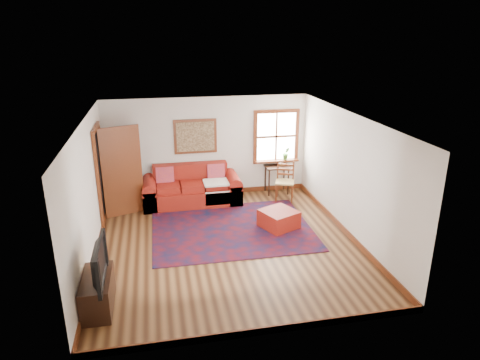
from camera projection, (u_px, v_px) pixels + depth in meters
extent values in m
plane|color=#3D2110|center=(227.00, 244.00, 8.48)|extent=(5.50, 5.50, 0.00)
cube|color=silver|center=(208.00, 147.00, 10.60)|extent=(5.00, 0.04, 2.50)
cube|color=silver|center=(263.00, 256.00, 5.52)|extent=(5.00, 0.04, 2.50)
cube|color=silver|center=(88.00, 194.00, 7.59)|extent=(0.04, 5.50, 2.50)
cube|color=silver|center=(350.00, 176.00, 8.53)|extent=(0.04, 5.50, 2.50)
cube|color=white|center=(226.00, 119.00, 7.65)|extent=(5.00, 5.50, 0.04)
cube|color=brown|center=(209.00, 192.00, 10.99)|extent=(5.00, 0.03, 0.12)
cube|color=brown|center=(96.00, 253.00, 7.99)|extent=(0.03, 5.50, 0.12)
cube|color=brown|center=(344.00, 230.00, 8.93)|extent=(0.03, 5.50, 0.12)
cube|color=white|center=(276.00, 136.00, 10.85)|extent=(1.00, 0.02, 1.20)
cube|color=brown|center=(277.00, 111.00, 10.62)|extent=(1.18, 0.06, 0.09)
cube|color=brown|center=(275.00, 161.00, 11.05)|extent=(1.18, 0.06, 0.09)
cube|color=brown|center=(255.00, 138.00, 10.74)|extent=(0.09, 0.06, 1.20)
cube|color=brown|center=(297.00, 136.00, 10.94)|extent=(0.09, 0.06, 1.20)
cube|color=brown|center=(276.00, 137.00, 10.84)|extent=(1.00, 0.04, 0.05)
cube|color=brown|center=(276.00, 161.00, 10.98)|extent=(1.15, 0.20, 0.04)
imported|color=#397127|center=(286.00, 153.00, 10.95)|extent=(0.18, 0.15, 0.33)
cube|color=black|center=(100.00, 177.00, 9.15)|extent=(0.02, 0.90, 2.05)
cube|color=brown|center=(98.00, 185.00, 8.70)|extent=(0.06, 0.09, 2.05)
cube|color=brown|center=(103.00, 170.00, 9.61)|extent=(0.06, 0.09, 2.05)
cube|color=brown|center=(95.00, 128.00, 8.80)|extent=(0.06, 1.08, 0.09)
cube|color=brown|center=(122.00, 172.00, 9.51)|extent=(0.86, 0.35, 2.05)
cube|color=silver|center=(122.00, 167.00, 9.47)|extent=(0.56, 0.22, 1.33)
cube|color=brown|center=(195.00, 136.00, 10.43)|extent=(1.05, 0.04, 0.85)
cube|color=tan|center=(195.00, 137.00, 10.40)|extent=(0.92, 0.03, 0.72)
cube|color=#530B12|center=(232.00, 229.00, 9.10)|extent=(3.36, 2.70, 0.02)
cube|color=maroon|center=(192.00, 195.00, 10.39)|extent=(2.34, 0.97, 0.41)
cube|color=maroon|center=(190.00, 173.00, 10.56)|extent=(1.82, 0.26, 0.51)
cube|color=maroon|center=(150.00, 197.00, 10.18)|extent=(0.33, 0.97, 0.51)
cube|color=maroon|center=(233.00, 191.00, 10.56)|extent=(0.33, 0.97, 0.51)
cube|color=#E44B20|center=(165.00, 176.00, 10.28)|extent=(0.43, 0.21, 0.44)
cube|color=#E44B20|center=(216.00, 172.00, 10.51)|extent=(0.43, 0.21, 0.44)
cube|color=silver|center=(216.00, 182.00, 10.21)|extent=(0.59, 0.53, 0.04)
cube|color=maroon|center=(279.00, 219.00, 9.11)|extent=(0.89, 0.89, 0.39)
cube|color=black|center=(277.00, 167.00, 10.91)|extent=(0.61, 0.45, 0.04)
cylinder|color=black|center=(269.00, 183.00, 10.81)|extent=(0.04, 0.04, 0.69)
cylinder|color=black|center=(288.00, 182.00, 10.90)|extent=(0.04, 0.04, 0.69)
cylinder|color=black|center=(265.00, 178.00, 11.15)|extent=(0.04, 0.04, 0.69)
cylinder|color=black|center=(284.00, 177.00, 11.25)|extent=(0.04, 0.04, 0.69)
cube|color=tan|center=(285.00, 182.00, 10.49)|extent=(0.57, 0.56, 0.04)
cylinder|color=brown|center=(276.00, 194.00, 10.43)|extent=(0.04, 0.04, 0.46)
cylinder|color=brown|center=(292.00, 195.00, 10.37)|extent=(0.04, 0.04, 0.46)
cylinder|color=brown|center=(277.00, 179.00, 10.69)|extent=(0.04, 0.04, 0.96)
cylinder|color=brown|center=(293.00, 180.00, 10.63)|extent=(0.04, 0.04, 0.96)
cube|color=brown|center=(286.00, 170.00, 10.57)|extent=(0.37, 0.17, 0.29)
cube|color=black|center=(98.00, 292.00, 6.45)|extent=(0.43, 0.96, 0.53)
imported|color=black|center=(94.00, 263.00, 6.17)|extent=(0.14, 1.04, 0.60)
cylinder|color=silver|center=(101.00, 260.00, 6.67)|extent=(0.12, 0.12, 0.18)
cylinder|color=#FFA53F|center=(101.00, 262.00, 6.68)|extent=(0.07, 0.07, 0.12)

